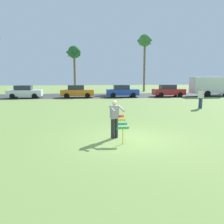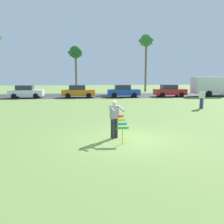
# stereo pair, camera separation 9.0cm
# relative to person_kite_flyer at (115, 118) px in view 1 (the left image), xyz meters

# --- Properties ---
(ground_plane) EXTENTS (120.00, 120.00, 0.00)m
(ground_plane) POSITION_rel_person_kite_flyer_xyz_m (0.61, -0.33, -0.95)
(ground_plane) COLOR olive
(road_strip) EXTENTS (120.00, 8.00, 0.01)m
(road_strip) POSITION_rel_person_kite_flyer_xyz_m (0.61, 22.87, -0.95)
(road_strip) COLOR #38383D
(road_strip) RESTS_ON ground
(person_kite_flyer) EXTENTS (0.68, 0.75, 1.73)m
(person_kite_flyer) POSITION_rel_person_kite_flyer_xyz_m (0.00, 0.00, 0.00)
(person_kite_flyer) COLOR #26262B
(person_kite_flyer) RESTS_ON ground
(kite_held) EXTENTS (0.51, 0.63, 1.15)m
(kite_held) POSITION_rel_person_kite_flyer_xyz_m (0.23, -0.81, -0.18)
(kite_held) COLOR red
(kite_held) RESTS_ON ground
(parked_car_white) EXTENTS (4.22, 1.88, 1.60)m
(parked_car_white) POSITION_rel_person_kite_flyer_xyz_m (-8.93, 20.47, -0.18)
(parked_car_white) COLOR white
(parked_car_white) RESTS_ON ground
(parked_car_orange) EXTENTS (4.25, 1.94, 1.60)m
(parked_car_orange) POSITION_rel_person_kite_flyer_xyz_m (-2.36, 20.47, -0.18)
(parked_car_orange) COLOR orange
(parked_car_orange) RESTS_ON ground
(parked_car_blue) EXTENTS (4.23, 1.88, 1.60)m
(parked_car_blue) POSITION_rel_person_kite_flyer_xyz_m (3.49, 20.47, -0.18)
(parked_car_blue) COLOR #2347B7
(parked_car_blue) RESTS_ON ground
(parked_car_red) EXTENTS (4.23, 1.88, 1.60)m
(parked_car_red) POSITION_rel_person_kite_flyer_xyz_m (9.76, 20.47, -0.18)
(parked_car_red) COLOR red
(parked_car_red) RESTS_ON ground
(parked_truck_grey_van) EXTENTS (6.71, 2.13, 2.62)m
(parked_truck_grey_van) POSITION_rel_person_kite_flyer_xyz_m (15.96, 20.47, 0.46)
(parked_truck_grey_van) COLOR gray
(parked_truck_grey_van) RESTS_ON ground
(palm_tree_right_near) EXTENTS (2.58, 2.71, 7.76)m
(palm_tree_right_near) POSITION_rel_person_kite_flyer_xyz_m (-3.09, 30.93, 5.45)
(palm_tree_right_near) COLOR brown
(palm_tree_right_near) RESTS_ON ground
(palm_tree_centre_far) EXTENTS (2.58, 2.71, 9.83)m
(palm_tree_centre_far) POSITION_rel_person_kite_flyer_xyz_m (8.99, 30.97, 7.35)
(palm_tree_centre_far) COLOR brown
(palm_tree_centre_far) RESTS_ON ground
(person_walker_near) EXTENTS (0.37, 0.50, 1.73)m
(person_walker_near) POSITION_rel_person_kite_flyer_xyz_m (8.57, 8.98, -0.02)
(person_walker_near) COLOR #384772
(person_walker_near) RESTS_ON ground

